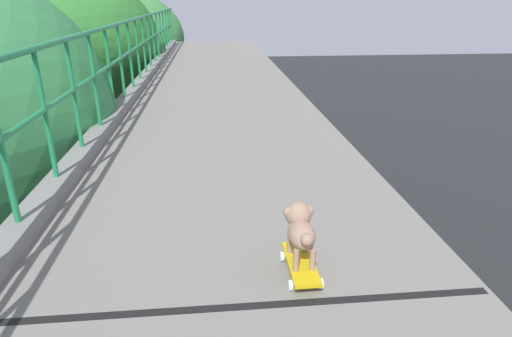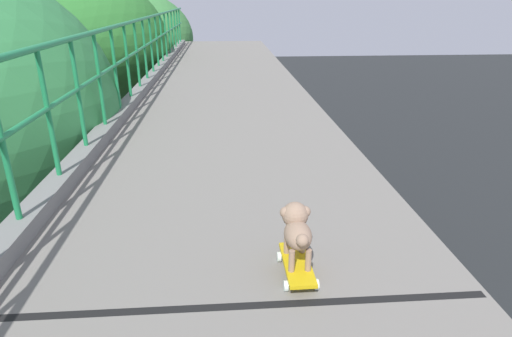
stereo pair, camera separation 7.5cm
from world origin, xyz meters
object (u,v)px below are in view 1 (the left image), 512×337
(car_silver_seventh, at_px, (79,193))
(small_dog, at_px, (300,227))
(car_red_taxi_fifth, at_px, (16,309))
(toy_skateboard, at_px, (301,264))
(city_bus, at_px, (47,112))

(car_silver_seventh, xyz_separation_m, small_dog, (5.78, -13.36, 5.73))
(car_red_taxi_fifth, height_order, toy_skateboard, toy_skateboard)
(car_silver_seventh, relative_size, toy_skateboard, 8.43)
(city_bus, bearing_deg, car_silver_seventh, -65.54)
(small_dog, bearing_deg, car_red_taxi_fifth, 129.10)
(city_bus, distance_m, small_dog, 24.25)
(toy_skateboard, bearing_deg, small_dog, 90.28)
(car_red_taxi_fifth, distance_m, toy_skateboard, 10.29)
(car_red_taxi_fifth, xyz_separation_m, toy_skateboard, (5.45, -6.77, 5.52))
(car_red_taxi_fifth, bearing_deg, toy_skateboard, -51.12)
(car_red_taxi_fifth, bearing_deg, car_silver_seventh, 92.81)
(city_bus, xyz_separation_m, small_dog, (9.61, -21.78, 4.59))
(car_red_taxi_fifth, distance_m, small_dog, 10.38)
(car_red_taxi_fifth, height_order, car_silver_seventh, car_red_taxi_fifth)
(car_silver_seventh, relative_size, city_bus, 0.35)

